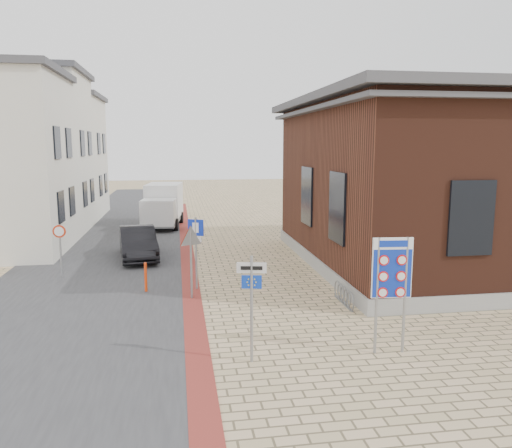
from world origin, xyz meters
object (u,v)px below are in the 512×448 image
object	(u,v)px
box_truck	(163,205)
border_sign	(392,271)
essen_sign	(252,292)
parking_sign	(196,241)
bollard	(146,277)
sedan	(138,243)

from	to	relation	value
box_truck	border_sign	distance (m)	20.65
essen_sign	border_sign	bearing A→B (deg)	10.91
border_sign	essen_sign	world-z (taller)	border_sign
box_truck	parking_sign	world-z (taller)	box_truck
border_sign	box_truck	bearing A→B (deg)	111.06
box_truck	essen_sign	size ratio (longest dim) A/B	2.05
border_sign	parking_sign	world-z (taller)	border_sign
bollard	parking_sign	bearing A→B (deg)	0.48
box_truck	border_sign	world-z (taller)	border_sign
sedan	essen_sign	size ratio (longest dim) A/B	1.70
border_sign	essen_sign	bearing A→B (deg)	-175.13
sedan	box_truck	world-z (taller)	box_truck
parking_sign	bollard	bearing A→B (deg)	-154.73
essen_sign	parking_sign	size ratio (longest dim) A/B	0.99
box_truck	parking_sign	bearing A→B (deg)	-77.57
sedan	essen_sign	distance (m)	11.73
border_sign	bollard	size ratio (longest dim) A/B	2.76
border_sign	parking_sign	distance (m)	7.39
essen_sign	sedan	bearing A→B (deg)	117.43
bollard	essen_sign	bearing A→B (deg)	-65.72
border_sign	bollard	xyz separation A→B (m)	(-6.00, 5.99, -1.50)
essen_sign	bollard	size ratio (longest dim) A/B	2.44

